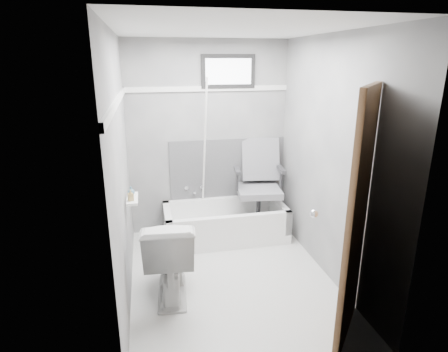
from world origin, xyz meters
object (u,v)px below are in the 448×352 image
object	(u,v)px
office_chair	(259,185)
soap_bottle_a	(131,195)
door	(414,236)
bathtub	(225,222)
toilet	(170,255)
soap_bottle_b	(131,191)

from	to	relation	value
office_chair	soap_bottle_a	world-z (taller)	office_chair
soap_bottle_a	door	bearing A→B (deg)	-34.84
bathtub	soap_bottle_a	distance (m)	1.58
bathtub	toilet	size ratio (longest dim) A/B	1.82
bathtub	door	size ratio (longest dim) A/B	0.75
bathtub	office_chair	world-z (taller)	office_chair
office_chair	soap_bottle_a	size ratio (longest dim) A/B	10.37
toilet	door	xyz separation A→B (m)	(1.60, -1.16, 0.60)
bathtub	soap_bottle_b	distance (m)	1.50
office_chair	toilet	distance (m)	1.64
office_chair	soap_bottle_b	world-z (taller)	office_chair
bathtub	door	distance (m)	2.49
toilet	soap_bottle_a	world-z (taller)	soap_bottle_a
bathtub	soap_bottle_a	size ratio (longest dim) A/B	14.36
toilet	soap_bottle_b	xyz separation A→B (m)	(-0.32, 0.31, 0.56)
soap_bottle_b	soap_bottle_a	bearing A→B (deg)	-90.00
door	soap_bottle_a	distance (m)	2.34
toilet	door	bearing A→B (deg)	148.42
bathtub	soap_bottle_b	xyz separation A→B (m)	(-1.08, -0.73, 0.75)
office_chair	soap_bottle_b	size ratio (longest dim) A/B	12.33
bathtub	soap_bottle_a	xyz separation A→B (m)	(-1.08, -0.87, 0.76)
office_chair	toilet	size ratio (longest dim) A/B	1.32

